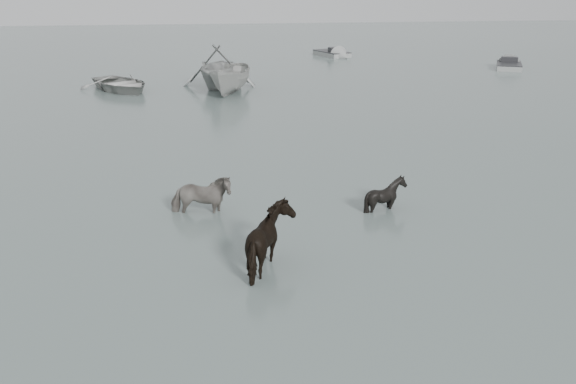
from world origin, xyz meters
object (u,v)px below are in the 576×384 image
Objects in this scene: pony_pinto at (201,189)px; pony_dark at (272,235)px; pony_black at (386,188)px; rowboat_lead at (121,82)px.

pony_dark reaches higher than pony_pinto.
rowboat_lead is (-9.63, 20.50, -0.13)m from pony_black.
pony_pinto is at bearing -109.97° from rowboat_lead.
pony_dark is 24.68m from rowboat_lead.
pony_black is (3.62, 3.44, -0.20)m from pony_dark.
rowboat_lead is (-6.01, 23.94, -0.33)m from pony_dark.
pony_dark is at bearing 154.92° from pony_black.
rowboat_lead is at bearing 46.55° from pony_black.
pony_pinto is 4.07m from pony_dark.
pony_black is 22.65m from rowboat_lead.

